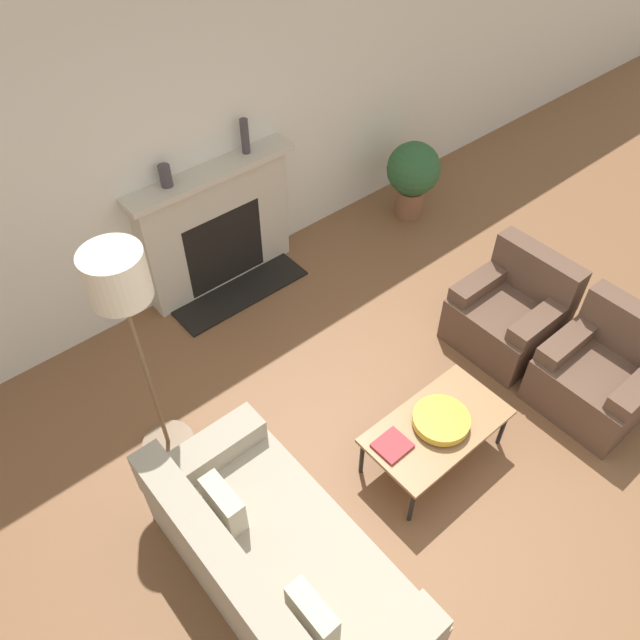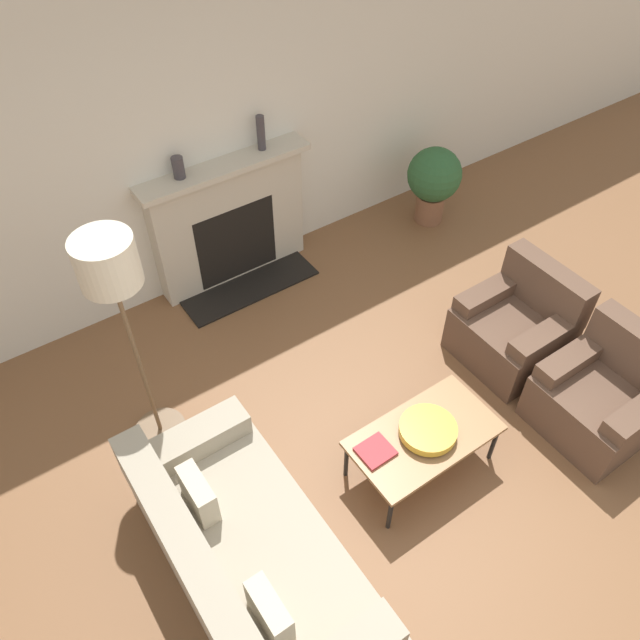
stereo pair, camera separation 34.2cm
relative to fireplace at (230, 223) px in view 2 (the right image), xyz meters
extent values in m
plane|color=brown|center=(-0.18, -2.84, -0.58)|extent=(18.00, 18.00, 0.00)
cube|color=silver|center=(-0.18, 0.14, 0.87)|extent=(18.00, 0.06, 2.90)
cube|color=beige|center=(0.00, 0.01, -0.01)|extent=(1.42, 0.20, 1.14)
cube|color=black|center=(0.00, -0.07, -0.17)|extent=(0.78, 0.04, 0.74)
cube|color=black|center=(0.00, -0.27, -0.57)|extent=(1.28, 0.40, 0.02)
cube|color=beige|center=(0.00, -0.02, 0.59)|extent=(1.54, 0.28, 0.05)
cube|color=#9E937F|center=(-1.31, -2.62, -0.38)|extent=(0.88, 1.84, 0.41)
cube|color=#9E937F|center=(-1.65, -2.62, 0.01)|extent=(0.20, 1.84, 0.37)
cube|color=#9E937F|center=(-1.31, -1.81, -0.08)|extent=(0.81, 0.22, 0.17)
cube|color=#C0B49C|center=(-1.44, -3.03, -0.03)|extent=(0.12, 0.32, 0.28)
cube|color=#C0B49C|center=(-1.44, -2.21, -0.03)|extent=(0.12, 0.32, 0.28)
cube|color=brown|center=(1.35, -3.04, -0.37)|extent=(0.74, 0.77, 0.43)
cube|color=brown|center=(1.64, -3.04, 0.05)|extent=(0.18, 0.77, 0.40)
cube|color=brown|center=(1.35, -2.75, -0.09)|extent=(0.66, 0.18, 0.12)
cube|color=brown|center=(1.35, -2.19, -0.37)|extent=(0.74, 0.77, 0.43)
cube|color=brown|center=(1.64, -2.19, 0.05)|extent=(0.18, 0.77, 0.40)
cube|color=brown|center=(1.35, -1.90, -0.09)|extent=(0.66, 0.18, 0.12)
cube|color=brown|center=(1.35, -2.49, -0.09)|extent=(0.66, 0.18, 0.12)
cube|color=olive|center=(0.05, -2.59, -0.20)|extent=(1.03, 0.56, 0.03)
cylinder|color=black|center=(-0.42, -2.83, -0.40)|extent=(0.03, 0.03, 0.37)
cylinder|color=black|center=(0.52, -2.83, -0.40)|extent=(0.03, 0.03, 0.37)
cylinder|color=black|center=(-0.42, -2.35, -0.40)|extent=(0.03, 0.03, 0.37)
cylinder|color=black|center=(0.52, -2.35, -0.40)|extent=(0.03, 0.03, 0.37)
cylinder|color=gold|center=(0.07, -2.60, -0.17)|extent=(0.14, 0.14, 0.02)
cylinder|color=gold|center=(0.07, -2.60, -0.13)|extent=(0.39, 0.39, 0.06)
cube|color=#9E2D33|center=(-0.31, -2.51, -0.17)|extent=(0.23, 0.21, 0.02)
cylinder|color=brown|center=(-1.36, -1.26, -0.57)|extent=(0.38, 0.38, 0.03)
cylinder|color=brown|center=(-1.36, -1.26, 0.21)|extent=(0.03, 0.03, 1.53)
cylinder|color=beige|center=(-1.36, -1.26, 1.10)|extent=(0.36, 0.36, 0.31)
cylinder|color=#3D383D|center=(-0.38, 0.01, 0.70)|extent=(0.10, 0.10, 0.18)
cylinder|color=#3D383D|center=(0.38, 0.01, 0.76)|extent=(0.07, 0.07, 0.30)
cylinder|color=brown|center=(2.08, -0.40, -0.43)|extent=(0.29, 0.29, 0.30)
sphere|color=#2D5B33|center=(2.08, -0.40, -0.04)|extent=(0.54, 0.54, 0.54)
camera|label=1|loc=(-2.16, -3.95, 3.40)|focal=35.00mm
camera|label=2|loc=(-1.88, -4.15, 3.40)|focal=35.00mm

